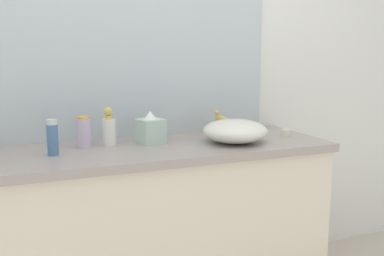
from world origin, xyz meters
name	(u,v)px	position (x,y,z in m)	size (l,w,h in m)	color
bathroom_wall_rear	(147,52)	(0.00, 0.73, 1.30)	(6.00, 0.06, 2.60)	silver
vanity_counter	(151,229)	(-0.09, 0.40, 0.43)	(1.80, 0.59, 0.85)	beige
wall_mirror_panel	(132,45)	(-0.09, 0.69, 1.34)	(1.56, 0.01, 0.97)	#B2BCC6
sink_basin	(235,131)	(0.34, 0.33, 0.91)	(0.33, 0.33, 0.12)	silver
faucet	(220,122)	(0.34, 0.51, 0.93)	(0.03, 0.14, 0.14)	gold
soap_dispenser	(109,130)	(-0.27, 0.50, 0.93)	(0.07, 0.07, 0.19)	silver
lotion_bottle	(53,138)	(-0.54, 0.38, 0.93)	(0.05, 0.05, 0.16)	#486C9D
perfume_bottle	(84,132)	(-0.39, 0.50, 0.92)	(0.07, 0.07, 0.15)	#BEAECD
tissue_box	(150,130)	(-0.06, 0.47, 0.92)	(0.14, 0.14, 0.16)	#ACC8BC
candle_jar	(286,133)	(0.67, 0.37, 0.87)	(0.05, 0.05, 0.04)	beige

